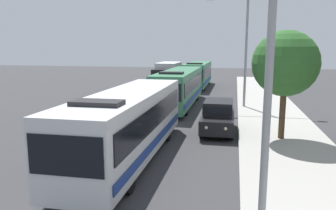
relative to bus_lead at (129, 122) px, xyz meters
name	(u,v)px	position (x,y,z in m)	size (l,w,h in m)	color
bus_lead	(129,122)	(0.00, 0.00, 0.00)	(2.58, 11.51, 3.21)	silver
bus_second_in_line	(180,87)	(0.00, 13.71, 0.00)	(2.58, 12.29, 3.21)	#33724C
bus_middle	(198,74)	(0.00, 27.52, 0.00)	(2.58, 11.41, 3.21)	#33724C
white_suv	(218,115)	(3.70, 5.49, -0.66)	(1.86, 4.51, 1.90)	black
box_truck_oncoming	(168,75)	(-3.30, 24.76, 0.01)	(2.35, 6.93, 3.15)	black
streetlamp_near	(272,24)	(5.40, -5.57, 3.87)	(5.99, 0.28, 8.90)	gray
streetlamp_mid	(247,39)	(5.40, 13.92, 3.91)	(6.52, 0.28, 8.91)	gray
roadside_tree	(285,64)	(7.14, 4.34, 2.46)	(3.45, 3.45, 5.74)	#4C3823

